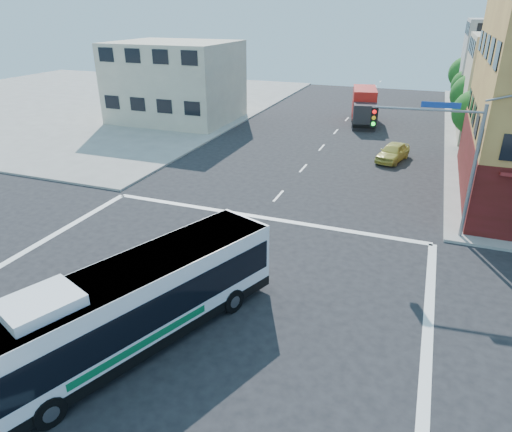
% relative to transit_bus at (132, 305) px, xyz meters
% --- Properties ---
extents(ground, '(120.00, 120.00, 0.00)m').
position_rel_transit_bus_xyz_m(ground, '(0.31, 2.38, -1.68)').
color(ground, black).
rests_on(ground, ground).
extents(sidewalk_nw, '(50.00, 50.00, 0.15)m').
position_rel_transit_bus_xyz_m(sidewalk_nw, '(-34.69, 37.38, -1.61)').
color(sidewalk_nw, gray).
rests_on(sidewalk_nw, ground).
extents(building_west, '(12.06, 10.06, 8.00)m').
position_rel_transit_bus_xyz_m(building_west, '(-16.70, 32.36, 2.32)').
color(building_west, beige).
rests_on(building_west, ground).
extents(signal_mast_ne, '(7.91, 1.13, 8.07)m').
position_rel_transit_bus_xyz_m(signal_mast_ne, '(9.39, 13.00, 3.30)').
color(signal_mast_ne, gray).
rests_on(signal_mast_ne, ground).
extents(street_tree_a, '(3.60, 3.60, 5.53)m').
position_rel_transit_bus_xyz_m(street_tree_a, '(12.22, 30.31, 1.91)').
color(street_tree_a, '#351E13').
rests_on(street_tree_a, ground).
extents(street_tree_b, '(3.80, 3.80, 5.79)m').
position_rel_transit_bus_xyz_m(street_tree_b, '(12.22, 38.31, 2.07)').
color(street_tree_b, '#351E13').
rests_on(street_tree_b, ground).
extents(street_tree_c, '(3.40, 3.40, 5.29)m').
position_rel_transit_bus_xyz_m(street_tree_c, '(12.22, 46.31, 1.78)').
color(street_tree_c, '#351E13').
rests_on(street_tree_c, ground).
extents(street_tree_d, '(4.00, 4.00, 6.03)m').
position_rel_transit_bus_xyz_m(street_tree_d, '(12.22, 54.31, 2.20)').
color(street_tree_d, '#351E13').
rests_on(street_tree_d, ground).
extents(transit_bus, '(6.62, 11.71, 3.44)m').
position_rel_transit_bus_xyz_m(transit_bus, '(0.00, 0.00, 0.00)').
color(transit_bus, black).
rests_on(transit_bus, ground).
extents(box_truck, '(3.54, 7.94, 3.45)m').
position_rel_transit_bus_xyz_m(box_truck, '(2.17, 38.13, -0.01)').
color(box_truck, '#25262B').
rests_on(box_truck, ground).
extents(parked_car, '(2.65, 4.42, 1.41)m').
position_rel_transit_bus_xyz_m(parked_car, '(6.42, 25.73, -0.98)').
color(parked_car, '#CDC452').
rests_on(parked_car, ground).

